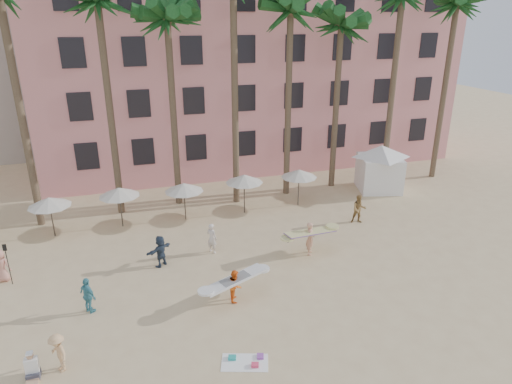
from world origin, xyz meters
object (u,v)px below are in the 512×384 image
Objects in this scene: cabana at (380,164)px; carrier_white at (235,284)px; carrier_yellow at (310,237)px; pink_hotel at (245,69)px.

cabana is 18.01m from carrier_white.
cabana is 12.08m from carrier_yellow.
pink_hotel reaches higher than carrier_white.
pink_hotel is 6.31× the size of cabana.
pink_hotel reaches higher than cabana.
carrier_white is (-7.20, -23.30, -7.14)m from pink_hotel.
pink_hotel is at bearing 84.17° from carrier_yellow.
pink_hotel is 10.82× the size of carrier_white.
carrier_yellow is at bearing -139.21° from cabana.
cabana is at bearing 40.79° from carrier_yellow.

